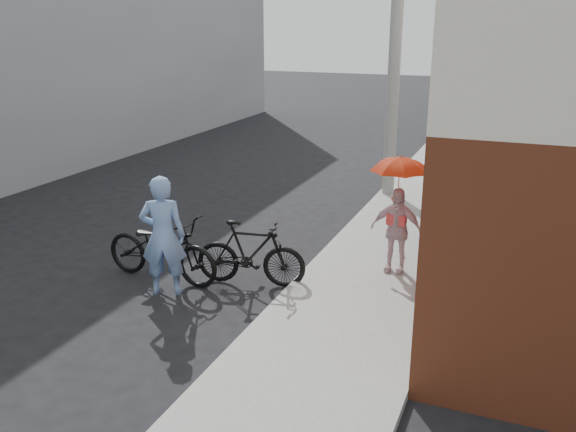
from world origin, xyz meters
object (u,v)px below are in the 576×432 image
Objects in this scene: officer at (163,236)px; kimono_woman at (396,230)px; utility_pole at (395,47)px; planter at (448,246)px; bike_left at (161,248)px; bike_right at (251,253)px.

kimono_woman is at bearing -171.78° from officer.
utility_pole is 5.11m from planter.
planter is (3.88, 3.16, -0.72)m from officer.
utility_pole is 3.69× the size of officer.
kimono_woman is (3.50, 1.51, 0.28)m from bike_left.
bike_left is 5.10× the size of planter.
utility_pole reaches higher than planter.
utility_pole is 3.92× the size of bike_right.
officer is 1.06× the size of bike_right.
planter is (1.90, -3.43, -3.27)m from utility_pole.
officer is at bearing -140.91° from planter.
bike_right is at bearing -167.71° from officer.
utility_pole is 5.50m from kimono_woman.
bike_right is 2.39m from kimono_woman.
bike_right is 3.67m from planter.
planter is at bearing 60.41° from kimono_woman.
officer is 0.90× the size of bike_left.
planter is (4.22, 2.74, -0.32)m from bike_left.
kimono_woman is at bearing -63.43° from bike_left.
utility_pole is at bearing -19.10° from bike_right.
officer is 3.72m from kimono_woman.
utility_pole is at bearing -129.93° from officer.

